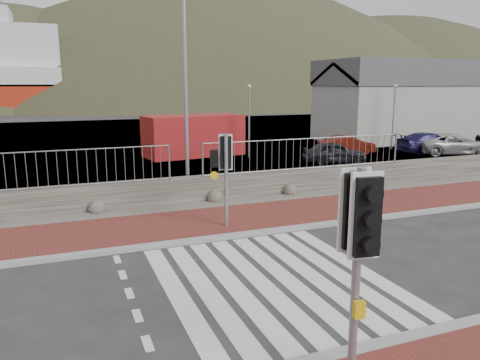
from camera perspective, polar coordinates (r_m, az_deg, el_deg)
name	(u,v)px	position (r m, az deg, el deg)	size (l,w,h in m)	color
ground	(274,281)	(10.35, 4.13, -12.14)	(220.00, 220.00, 0.00)	#28282B
sidewalk_far	(210,222)	(14.27, -3.68, -5.17)	(40.00, 3.00, 0.08)	maroon
kerb_near	(356,351)	(8.04, 13.94, -19.61)	(40.00, 0.25, 0.12)	gray
kerb_far	(227,237)	(12.92, -1.63, -6.94)	(40.00, 0.25, 0.12)	gray
zebra_crossing	(274,280)	(10.35, 4.13, -12.11)	(4.62, 5.60, 0.01)	silver
gravel_strip	(192,207)	(16.12, -5.86, -3.26)	(40.00, 1.50, 0.06)	#59544C
stone_wall	(186,190)	(16.77, -6.63, -1.21)	(40.00, 0.60, 0.90)	#453F38
railing	(186,152)	(16.38, -6.60, 3.36)	(18.07, 0.07, 1.22)	gray
quay	(116,139)	(36.89, -14.90, 4.83)	(120.00, 40.00, 0.50)	#4C4C4F
water	(86,113)	(71.66, -18.24, 7.81)	(220.00, 50.00, 0.05)	#3F4C54
harbor_building	(402,100)	(37.30, 19.16, 9.17)	(12.20, 6.20, 5.80)	#9E9E99
hills_backdrop	(120,216)	(100.78, -14.44, -4.33)	(254.00, 90.00, 100.00)	#2C331E
traffic_signal_near	(358,231)	(6.49, 14.23, -6.09)	(0.47, 0.32, 3.11)	gray
traffic_signal_far	(225,161)	(13.37, -1.87, 2.36)	(0.68, 0.34, 2.78)	gray
streetlight	(188,72)	(17.29, -6.33, 12.95)	(1.62, 0.84, 8.12)	gray
shipping_container	(194,136)	(27.55, -5.68, 5.41)	(5.65, 2.35, 2.35)	maroon
car_a	(335,152)	(25.41, 11.47, 3.33)	(1.35, 3.36, 1.14)	black
car_b	(347,145)	(28.66, 12.90, 4.17)	(1.18, 3.39, 1.12)	#5B150D
car_c	(430,143)	(30.60, 22.20, 4.19)	(1.76, 4.32, 1.25)	#15133D
car_d	(453,144)	(30.66, 24.50, 4.00)	(2.05, 4.45, 1.24)	#A5A5A5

